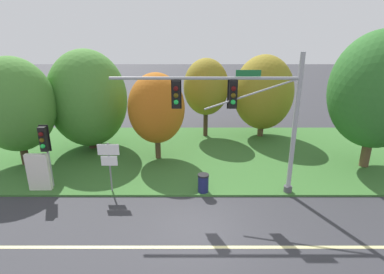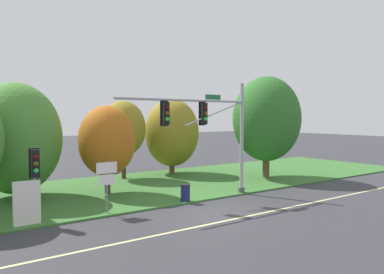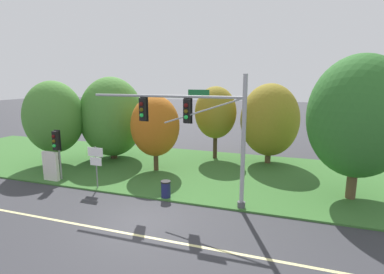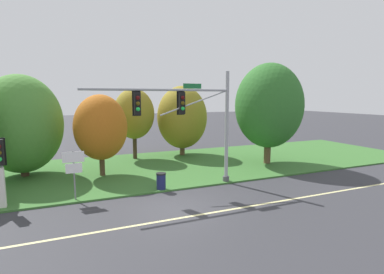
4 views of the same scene
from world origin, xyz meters
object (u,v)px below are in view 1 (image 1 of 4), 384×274
tree_tall_centre (264,93)px  tree_right_far (379,91)px  info_kiosk (39,172)px  route_sign_post (110,159)px  tree_nearest_road (16,105)px  tree_behind_signpost (157,108)px  tree_mid_verge (207,87)px  traffic_signal_mast (244,108)px  tree_left_of_mast (88,99)px  trash_bin (204,183)px  pedestrian_signal_near_kerb (45,143)px

tree_tall_centre → tree_right_far: bearing=-49.6°
tree_right_far → info_kiosk: tree_right_far is taller
route_sign_post → tree_nearest_road: (-6.08, 3.40, 1.92)m
tree_behind_signpost → tree_tall_centre: tree_tall_centre is taller
tree_behind_signpost → tree_mid_verge: size_ratio=0.91×
tree_right_far → tree_behind_signpost: bearing=174.1°
tree_behind_signpost → tree_tall_centre: 8.73m
tree_mid_verge → tree_right_far: 10.93m
tree_right_far → traffic_signal_mast: bearing=-158.2°
route_sign_post → tree_right_far: (14.24, 3.09, 2.79)m
route_sign_post → tree_right_far: size_ratio=0.33×
tree_left_of_mast → trash_bin: (7.45, -6.31, -2.96)m
tree_left_of_mast → tree_behind_signpost: size_ratio=1.24×
traffic_signal_mast → info_kiosk: (-9.93, 0.23, -3.28)m
info_kiosk → tree_right_far: bearing=9.4°
pedestrian_signal_near_kerb → tree_nearest_road: tree_nearest_road is taller
tree_tall_centre → traffic_signal_mast: bearing=-108.4°
tree_mid_verge → trash_bin: (-0.49, -9.02, -3.31)m
tree_mid_verge → tree_right_far: bearing=-32.5°
route_sign_post → tree_tall_centre: (9.31, 8.88, 1.66)m
tree_left_of_mast → pedestrian_signal_near_kerb: bearing=-92.7°
tree_tall_centre → route_sign_post: bearing=-136.4°
pedestrian_signal_near_kerb → tree_tall_centre: bearing=34.2°
tree_nearest_road → tree_behind_signpost: size_ratio=1.18×
tree_tall_centre → trash_bin: (-4.77, -8.95, -2.90)m
tree_behind_signpost → tree_mid_verge: tree_mid_verge is taller
route_sign_post → tree_behind_signpost: tree_behind_signpost is taller
pedestrian_signal_near_kerb → route_sign_post: 3.28m
traffic_signal_mast → tree_right_far: size_ratio=1.11×
route_sign_post → tree_tall_centre: bearing=43.6°
tree_nearest_road → tree_mid_verge: 12.43m
pedestrian_signal_near_kerb → tree_nearest_road: (-2.90, 3.02, 1.23)m
tree_left_of_mast → tree_right_far: (17.15, -3.15, 1.06)m
route_sign_post → tree_nearest_road: tree_nearest_road is taller
info_kiosk → tree_left_of_mast: bearing=83.5°
tree_tall_centre → tree_right_far: 7.69m
tree_left_of_mast → tree_right_far: bearing=-10.4°
tree_behind_signpost → tree_left_of_mast: bearing=158.5°
pedestrian_signal_near_kerb → tree_right_far: size_ratio=0.42×
tree_nearest_road → trash_bin: (10.63, -3.47, -3.16)m
tree_nearest_road → traffic_signal_mast: bearing=-15.6°
tree_left_of_mast → tree_mid_verge: tree_left_of_mast is taller
tree_mid_verge → info_kiosk: (-8.64, -8.79, -2.83)m
traffic_signal_mast → trash_bin: traffic_signal_mast is taller
route_sign_post → tree_left_of_mast: size_ratio=0.38×
route_sign_post → pedestrian_signal_near_kerb: bearing=173.3°
pedestrian_signal_near_kerb → tree_behind_signpost: bearing=38.5°
traffic_signal_mast → route_sign_post: traffic_signal_mast is taller
tree_behind_signpost → info_kiosk: 7.24m
tree_tall_centre → tree_mid_verge: bearing=179.1°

